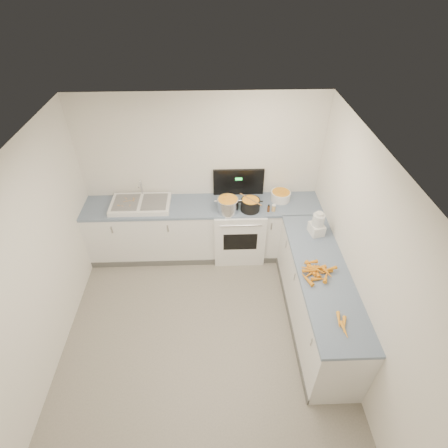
{
  "coord_description": "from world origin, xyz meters",
  "views": [
    {
      "loc": [
        0.17,
        -2.5,
        3.95
      ],
      "look_at": [
        0.3,
        1.1,
        1.05
      ],
      "focal_mm": 28.0,
      "sensor_mm": 36.0,
      "label": 1
    }
  ],
  "objects_px": {
    "stove": "(239,229)",
    "extract_bottle": "(269,209)",
    "spice_jar": "(274,208)",
    "mixing_bowl": "(281,196)",
    "black_pot": "(250,205)",
    "food_processor": "(317,225)",
    "sink": "(141,204)",
    "steel_pot": "(228,206)"
  },
  "relations": [
    {
      "from": "sink",
      "to": "black_pot",
      "type": "distance_m",
      "value": 1.6
    },
    {
      "from": "stove",
      "to": "spice_jar",
      "type": "height_order",
      "value": "stove"
    },
    {
      "from": "sink",
      "to": "mixing_bowl",
      "type": "relative_size",
      "value": 2.92
    },
    {
      "from": "extract_bottle",
      "to": "spice_jar",
      "type": "distance_m",
      "value": 0.08
    },
    {
      "from": "mixing_bowl",
      "to": "spice_jar",
      "type": "xyz_separation_m",
      "value": [
        -0.14,
        -0.28,
        -0.02
      ]
    },
    {
      "from": "stove",
      "to": "spice_jar",
      "type": "xyz_separation_m",
      "value": [
        0.48,
        -0.17,
        0.51
      ]
    },
    {
      "from": "sink",
      "to": "food_processor",
      "type": "height_order",
      "value": "food_processor"
    },
    {
      "from": "stove",
      "to": "mixing_bowl",
      "type": "height_order",
      "value": "stove"
    },
    {
      "from": "steel_pot",
      "to": "extract_bottle",
      "type": "relative_size",
      "value": 3.22
    },
    {
      "from": "steel_pot",
      "to": "stove",
      "type": "bearing_deg",
      "value": 39.49
    },
    {
      "from": "steel_pot",
      "to": "extract_bottle",
      "type": "bearing_deg",
      "value": -3.68
    },
    {
      "from": "black_pot",
      "to": "food_processor",
      "type": "distance_m",
      "value": 0.99
    },
    {
      "from": "black_pot",
      "to": "extract_bottle",
      "type": "bearing_deg",
      "value": -11.03
    },
    {
      "from": "steel_pot",
      "to": "spice_jar",
      "type": "relative_size",
      "value": 3.34
    },
    {
      "from": "sink",
      "to": "food_processor",
      "type": "bearing_deg",
      "value": -16.18
    },
    {
      "from": "mixing_bowl",
      "to": "spice_jar",
      "type": "distance_m",
      "value": 0.31
    },
    {
      "from": "sink",
      "to": "extract_bottle",
      "type": "bearing_deg",
      "value": -6.19
    },
    {
      "from": "food_processor",
      "to": "stove",
      "type": "bearing_deg",
      "value": 144.69
    },
    {
      "from": "stove",
      "to": "extract_bottle",
      "type": "height_order",
      "value": "stove"
    },
    {
      "from": "stove",
      "to": "extract_bottle",
      "type": "distance_m",
      "value": 0.68
    },
    {
      "from": "stove",
      "to": "black_pot",
      "type": "xyz_separation_m",
      "value": [
        0.14,
        -0.13,
        0.54
      ]
    },
    {
      "from": "mixing_bowl",
      "to": "food_processor",
      "type": "height_order",
      "value": "food_processor"
    },
    {
      "from": "steel_pot",
      "to": "food_processor",
      "type": "xyz_separation_m",
      "value": [
        1.15,
        -0.54,
        0.05
      ]
    },
    {
      "from": "spice_jar",
      "to": "sink",
      "type": "bearing_deg",
      "value": 174.47
    },
    {
      "from": "steel_pot",
      "to": "black_pot",
      "type": "distance_m",
      "value": 0.32
    },
    {
      "from": "stove",
      "to": "extract_bottle",
      "type": "relative_size",
      "value": 14.23
    },
    {
      "from": "stove",
      "to": "sink",
      "type": "relative_size",
      "value": 1.58
    },
    {
      "from": "spice_jar",
      "to": "steel_pot",
      "type": "bearing_deg",
      "value": 177.97
    },
    {
      "from": "mixing_bowl",
      "to": "steel_pot",
      "type": "bearing_deg",
      "value": -162.34
    },
    {
      "from": "mixing_bowl",
      "to": "spice_jar",
      "type": "height_order",
      "value": "mixing_bowl"
    },
    {
      "from": "spice_jar",
      "to": "stove",
      "type": "bearing_deg",
      "value": 160.33
    },
    {
      "from": "food_processor",
      "to": "steel_pot",
      "type": "bearing_deg",
      "value": 154.88
    },
    {
      "from": "sink",
      "to": "mixing_bowl",
      "type": "distance_m",
      "value": 2.07
    },
    {
      "from": "black_pot",
      "to": "stove",
      "type": "bearing_deg",
      "value": 136.99
    },
    {
      "from": "steel_pot",
      "to": "spice_jar",
      "type": "xyz_separation_m",
      "value": [
        0.66,
        -0.02,
        -0.05
      ]
    },
    {
      "from": "stove",
      "to": "food_processor",
      "type": "distance_m",
      "value": 1.33
    },
    {
      "from": "steel_pot",
      "to": "mixing_bowl",
      "type": "distance_m",
      "value": 0.84
    },
    {
      "from": "stove",
      "to": "sink",
      "type": "bearing_deg",
      "value": 179.38
    },
    {
      "from": "black_pot",
      "to": "steel_pot",
      "type": "bearing_deg",
      "value": -177.73
    },
    {
      "from": "extract_bottle",
      "to": "steel_pot",
      "type": "bearing_deg",
      "value": 176.32
    },
    {
      "from": "stove",
      "to": "extract_bottle",
      "type": "bearing_deg",
      "value": -24.69
    },
    {
      "from": "stove",
      "to": "black_pot",
      "type": "distance_m",
      "value": 0.58
    }
  ]
}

